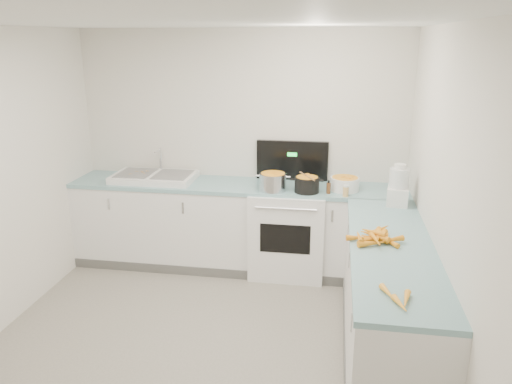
# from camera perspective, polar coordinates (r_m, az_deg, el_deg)

# --- Properties ---
(floor) EXTENTS (3.50, 4.00, 0.00)m
(floor) POSITION_cam_1_polar(r_m,az_deg,el_deg) (4.12, -6.94, -18.51)
(floor) COLOR gray
(floor) RESTS_ON ground
(ceiling) EXTENTS (3.50, 4.00, 0.00)m
(ceiling) POSITION_cam_1_polar(r_m,az_deg,el_deg) (3.36, -8.54, 18.75)
(ceiling) COLOR silver
(ceiling) RESTS_ON ground
(wall_back) EXTENTS (3.50, 0.00, 2.50)m
(wall_back) POSITION_cam_1_polar(r_m,az_deg,el_deg) (5.42, -1.61, 4.94)
(wall_back) COLOR silver
(wall_back) RESTS_ON ground
(wall_right) EXTENTS (0.00, 4.00, 2.50)m
(wall_right) POSITION_cam_1_polar(r_m,az_deg,el_deg) (3.48, 21.15, -3.25)
(wall_right) COLOR silver
(wall_right) RESTS_ON ground
(counter_back) EXTENTS (3.50, 0.62, 0.94)m
(counter_back) POSITION_cam_1_polar(r_m,az_deg,el_deg) (5.36, -2.14, -3.90)
(counter_back) COLOR white
(counter_back) RESTS_ON ground
(counter_right) EXTENTS (0.62, 2.20, 0.94)m
(counter_right) POSITION_cam_1_polar(r_m,az_deg,el_deg) (4.02, 14.83, -12.06)
(counter_right) COLOR white
(counter_right) RESTS_ON ground
(stove) EXTENTS (0.76, 0.65, 1.36)m
(stove) POSITION_cam_1_polar(r_m,az_deg,el_deg) (5.27, 3.71, -4.26)
(stove) COLOR white
(stove) RESTS_ON ground
(sink) EXTENTS (0.86, 0.52, 0.31)m
(sink) POSITION_cam_1_polar(r_m,az_deg,el_deg) (5.45, -11.53, 1.71)
(sink) COLOR white
(sink) RESTS_ON counter_back
(steel_pot) EXTENTS (0.28, 0.28, 0.20)m
(steel_pot) POSITION_cam_1_polar(r_m,az_deg,el_deg) (4.97, 1.94, 1.05)
(steel_pot) COLOR silver
(steel_pot) RESTS_ON stove
(black_pot) EXTENTS (0.31, 0.31, 0.17)m
(black_pot) POSITION_cam_1_polar(r_m,az_deg,el_deg) (4.94, 5.83, 0.73)
(black_pot) COLOR black
(black_pot) RESTS_ON stove
(wooden_spoon) EXTENTS (0.17, 0.30, 0.01)m
(wooden_spoon) POSITION_cam_1_polar(r_m,az_deg,el_deg) (4.91, 5.86, 1.81)
(wooden_spoon) COLOR #AD7A47
(wooden_spoon) RESTS_ON black_pot
(mixing_bowl) EXTENTS (0.35, 0.35, 0.13)m
(mixing_bowl) POSITION_cam_1_polar(r_m,az_deg,el_deg) (5.05, 10.10, 0.92)
(mixing_bowl) COLOR white
(mixing_bowl) RESTS_ON counter_back
(extract_bottle) EXTENTS (0.04, 0.04, 0.11)m
(extract_bottle) POSITION_cam_1_polar(r_m,az_deg,el_deg) (4.93, 8.29, 0.44)
(extract_bottle) COLOR #593319
(extract_bottle) RESTS_ON counter_back
(spice_jar) EXTENTS (0.06, 0.06, 0.10)m
(spice_jar) POSITION_cam_1_polar(r_m,az_deg,el_deg) (4.86, 10.21, 0.04)
(spice_jar) COLOR #E5B266
(spice_jar) RESTS_ON counter_back
(food_processor) EXTENTS (0.21, 0.25, 0.38)m
(food_processor) POSITION_cam_1_polar(r_m,az_deg,el_deg) (4.70, 15.96, 0.51)
(food_processor) COLOR white
(food_processor) RESTS_ON counter_right
(carrot_pile) EXTENTS (0.43, 0.43, 0.10)m
(carrot_pile) POSITION_cam_1_polar(r_m,az_deg,el_deg) (3.85, 13.58, -5.02)
(carrot_pile) COLOR orange
(carrot_pile) RESTS_ON counter_right
(peeled_carrots) EXTENTS (0.19, 0.29, 0.04)m
(peeled_carrots) POSITION_cam_1_polar(r_m,az_deg,el_deg) (3.05, 15.92, -11.61)
(peeled_carrots) COLOR #FFA126
(peeled_carrots) RESTS_ON counter_right
(peelings) EXTENTS (0.18, 0.18, 0.01)m
(peelings) POSITION_cam_1_polar(r_m,az_deg,el_deg) (5.52, -13.04, 2.24)
(peelings) COLOR tan
(peelings) RESTS_ON sink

